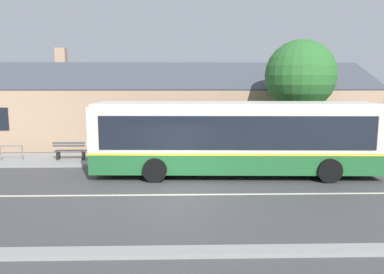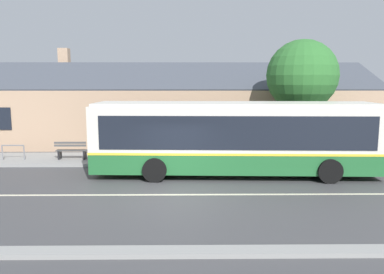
{
  "view_description": "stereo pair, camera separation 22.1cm",
  "coord_description": "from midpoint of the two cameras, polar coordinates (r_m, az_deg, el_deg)",
  "views": [
    {
      "loc": [
        0.3,
        -13.17,
        4.09
      ],
      "look_at": [
        0.7,
        2.48,
        1.76
      ],
      "focal_mm": 35.0,
      "sensor_mm": 36.0,
      "label": 1
    },
    {
      "loc": [
        0.52,
        -13.18,
        4.09
      ],
      "look_at": [
        0.7,
        2.48,
        1.76
      ],
      "focal_mm": 35.0,
      "sensor_mm": 36.0,
      "label": 2
    }
  ],
  "objects": [
    {
      "name": "community_building",
      "position": [
        26.47,
        -3.82,
        3.72
      ],
      "size": [
        26.93,
        9.41,
        6.42
      ],
      "color": "tan",
      "rests_on": "ground"
    },
    {
      "name": "transit_bus",
      "position": [
        16.39,
        6.92,
        0.08
      ],
      "size": [
        12.35,
        3.09,
        3.2
      ],
      "color": "#236633",
      "rests_on": "ground"
    },
    {
      "name": "lane_divider_stripe",
      "position": [
        13.8,
        -2.38,
        -8.77
      ],
      "size": [
        60.0,
        0.16,
        0.01
      ],
      "primitive_type": "cube",
      "color": "beige",
      "rests_on": "ground"
    },
    {
      "name": "bike_rack",
      "position": [
        20.89,
        -25.34,
        -1.74
      ],
      "size": [
        1.16,
        0.06,
        0.78
      ],
      "color": "slate",
      "rests_on": "sidewalk_far"
    },
    {
      "name": "bench_by_building",
      "position": [
        20.0,
        -17.54,
        -2.09
      ],
      "size": [
        1.6,
        0.51,
        0.94
      ],
      "color": "#4C4C4C",
      "rests_on": "sidewalk_far"
    },
    {
      "name": "street_tree_primary",
      "position": [
        21.08,
        16.7,
        8.66
      ],
      "size": [
        3.78,
        3.78,
        6.3
      ],
      "color": "#4C3828",
      "rests_on": "ground"
    },
    {
      "name": "curb_near",
      "position": [
        9.35,
        -3.28,
        -17.1
      ],
      "size": [
        60.0,
        0.5,
        0.12
      ],
      "primitive_type": "cube",
      "color": "gray",
      "rests_on": "ground"
    },
    {
      "name": "sidewalk_far",
      "position": [
        19.6,
        -1.86,
        -3.37
      ],
      "size": [
        60.0,
        3.0,
        0.15
      ],
      "primitive_type": "cube",
      "color": "gray",
      "rests_on": "ground"
    },
    {
      "name": "ground_plane",
      "position": [
        13.8,
        -2.38,
        -8.79
      ],
      "size": [
        300.0,
        300.0,
        0.0
      ],
      "primitive_type": "plane",
      "color": "#424244"
    }
  ]
}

